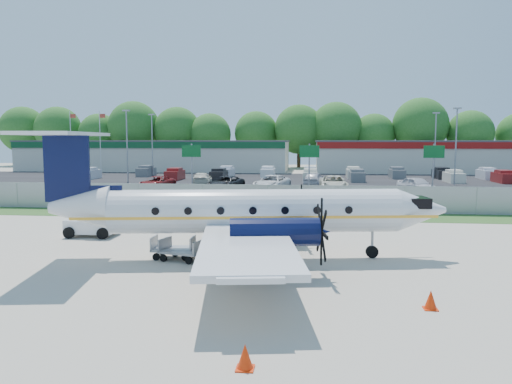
# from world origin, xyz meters

# --- Properties ---
(ground) EXTENTS (170.00, 170.00, 0.00)m
(ground) POSITION_xyz_m (0.00, 0.00, 0.00)
(ground) COLOR #B9AF9C
(ground) RESTS_ON ground
(grass_verge) EXTENTS (170.00, 4.00, 0.02)m
(grass_verge) POSITION_xyz_m (0.00, 12.00, 0.01)
(grass_verge) COLOR #2D561E
(grass_verge) RESTS_ON ground
(access_road) EXTENTS (170.00, 8.00, 0.02)m
(access_road) POSITION_xyz_m (0.00, 19.00, 0.01)
(access_road) COLOR black
(access_road) RESTS_ON ground
(parking_lot) EXTENTS (170.00, 32.00, 0.02)m
(parking_lot) POSITION_xyz_m (0.00, 40.00, 0.01)
(parking_lot) COLOR black
(parking_lot) RESTS_ON ground
(perimeter_fence) EXTENTS (120.00, 0.06, 1.99)m
(perimeter_fence) POSITION_xyz_m (0.00, 14.00, 1.00)
(perimeter_fence) COLOR gray
(perimeter_fence) RESTS_ON ground
(building_west) EXTENTS (46.40, 12.40, 5.24)m
(building_west) POSITION_xyz_m (-24.00, 61.98, 2.63)
(building_west) COLOR beige
(building_west) RESTS_ON ground
(building_east) EXTENTS (44.40, 12.40, 5.24)m
(building_east) POSITION_xyz_m (26.00, 61.98, 2.63)
(building_east) COLOR beige
(building_east) RESTS_ON ground
(sign_left) EXTENTS (1.80, 0.26, 5.00)m
(sign_left) POSITION_xyz_m (-8.00, 22.91, 3.61)
(sign_left) COLOR gray
(sign_left) RESTS_ON ground
(sign_mid) EXTENTS (1.80, 0.26, 5.00)m
(sign_mid) POSITION_xyz_m (3.00, 22.91, 3.61)
(sign_mid) COLOR gray
(sign_mid) RESTS_ON ground
(sign_right) EXTENTS (1.80, 0.26, 5.00)m
(sign_right) POSITION_xyz_m (14.00, 22.91, 3.61)
(sign_right) COLOR gray
(sign_right) RESTS_ON ground
(flagpole_west) EXTENTS (1.06, 0.12, 10.00)m
(flagpole_west) POSITION_xyz_m (-35.92, 55.00, 5.64)
(flagpole_west) COLOR silver
(flagpole_west) RESTS_ON ground
(flagpole_east) EXTENTS (1.06, 0.12, 10.00)m
(flagpole_east) POSITION_xyz_m (-30.92, 55.00, 5.64)
(flagpole_east) COLOR silver
(flagpole_east) RESTS_ON ground
(light_pole_nw) EXTENTS (0.90, 0.35, 9.09)m
(light_pole_nw) POSITION_xyz_m (-20.00, 38.00, 5.23)
(light_pole_nw) COLOR gray
(light_pole_nw) RESTS_ON ground
(light_pole_ne) EXTENTS (0.90, 0.35, 9.09)m
(light_pole_ne) POSITION_xyz_m (20.00, 38.00, 5.23)
(light_pole_ne) COLOR gray
(light_pole_ne) RESTS_ON ground
(light_pole_sw) EXTENTS (0.90, 0.35, 9.09)m
(light_pole_sw) POSITION_xyz_m (-20.00, 48.00, 5.23)
(light_pole_sw) COLOR gray
(light_pole_sw) RESTS_ON ground
(light_pole_se) EXTENTS (0.90, 0.35, 9.09)m
(light_pole_se) POSITION_xyz_m (20.00, 48.00, 5.23)
(light_pole_se) COLOR gray
(light_pole_se) RESTS_ON ground
(tree_line) EXTENTS (112.00, 6.00, 14.00)m
(tree_line) POSITION_xyz_m (0.00, 74.00, 0.00)
(tree_line) COLOR #25601C
(tree_line) RESTS_ON ground
(aircraft) EXTENTS (18.59, 18.25, 5.69)m
(aircraft) POSITION_xyz_m (0.37, -1.12, 2.20)
(aircraft) COLOR silver
(aircraft) RESTS_ON ground
(pushback_tug) EXTENTS (2.66, 1.90, 1.44)m
(pushback_tug) POSITION_xyz_m (-8.78, 3.33, 0.69)
(pushback_tug) COLOR silver
(pushback_tug) RESTS_ON ground
(baggage_cart_near) EXTENTS (1.92, 1.21, 0.99)m
(baggage_cart_near) POSITION_xyz_m (-2.96, -1.26, 0.46)
(baggage_cart_near) COLOR gray
(baggage_cart_near) RESTS_ON ground
(baggage_cart_far) EXTENTS (2.05, 1.53, 0.96)m
(baggage_cart_far) POSITION_xyz_m (-2.46, -1.68, 0.45)
(baggage_cart_far) COLOR gray
(baggage_cart_far) RESTS_ON ground
(cone_nose) EXTENTS (0.44, 0.44, 0.62)m
(cone_nose) POSITION_xyz_m (7.05, -7.06, 0.29)
(cone_nose) COLOR red
(cone_nose) RESTS_ON ground
(cone_port_wing) EXTENTS (0.43, 0.43, 0.61)m
(cone_port_wing) POSITION_xyz_m (1.75, -11.84, 0.29)
(cone_port_wing) COLOR red
(cone_port_wing) RESTS_ON ground
(cone_starboard_wing) EXTENTS (0.35, 0.35, 0.50)m
(cone_starboard_wing) POSITION_xyz_m (0.59, 10.44, 0.23)
(cone_starboard_wing) COLOR red
(cone_starboard_wing) RESTS_ON ground
(road_car_west) EXTENTS (5.45, 3.60, 1.47)m
(road_car_west) POSITION_xyz_m (-16.11, 17.02, 0.00)
(road_car_west) COLOR beige
(road_car_west) RESTS_ON ground
(road_car_mid) EXTENTS (4.44, 2.62, 1.42)m
(road_car_mid) POSITION_xyz_m (6.83, 20.97, 0.00)
(road_car_mid) COLOR silver
(road_car_mid) RESTS_ON ground
(parked_car_a) EXTENTS (3.30, 5.54, 1.44)m
(parked_car_a) POSITION_xyz_m (-13.34, 28.97, 0.00)
(parked_car_a) COLOR maroon
(parked_car_a) RESTS_ON ground
(parked_car_b) EXTENTS (3.77, 5.95, 1.53)m
(parked_car_b) POSITION_xyz_m (-5.78, 28.83, 0.00)
(parked_car_b) COLOR black
(parked_car_b) RESTS_ON ground
(parked_car_c) EXTENTS (4.13, 6.50, 1.67)m
(parked_car_c) POSITION_xyz_m (-0.92, 28.95, 0.00)
(parked_car_c) COLOR silver
(parked_car_c) RESTS_ON ground
(parked_car_d) EXTENTS (2.98, 6.06, 1.65)m
(parked_car_d) POSITION_xyz_m (5.49, 29.02, 0.00)
(parked_car_d) COLOR beige
(parked_car_d) RESTS_ON ground
(parked_car_e) EXTENTS (3.83, 5.23, 1.66)m
(parked_car_e) POSITION_xyz_m (13.71, 28.17, 0.00)
(parked_car_e) COLOR silver
(parked_car_e) RESTS_ON ground
(parked_car_f) EXTENTS (2.71, 5.36, 1.49)m
(parked_car_f) POSITION_xyz_m (-9.64, 34.54, 0.00)
(parked_car_f) COLOR beige
(parked_car_f) RESTS_ON ground
(parked_car_g) EXTENTS (2.83, 5.08, 1.63)m
(parked_car_g) POSITION_xyz_m (3.50, 35.17, 0.00)
(parked_car_g) COLOR silver
(parked_car_g) RESTS_ON ground
(far_parking_rows) EXTENTS (56.00, 10.00, 1.60)m
(far_parking_rows) POSITION_xyz_m (0.00, 45.00, 0.00)
(far_parking_rows) COLOR gray
(far_parking_rows) RESTS_ON ground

